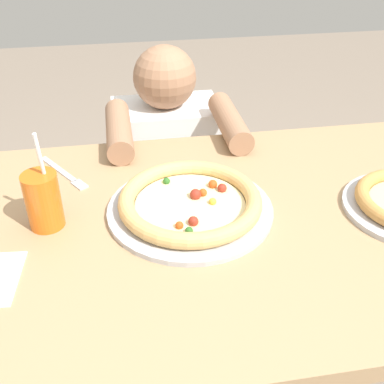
% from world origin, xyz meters
% --- Properties ---
extents(dining_table, '(1.29, 0.80, 0.75)m').
position_xyz_m(dining_table, '(0.00, 0.00, 0.64)').
color(dining_table, tan).
rests_on(dining_table, ground).
extents(pizza_far, '(0.36, 0.36, 0.05)m').
position_xyz_m(pizza_far, '(-0.08, 0.04, 0.77)').
color(pizza_far, '#B7B7BC').
rests_on(pizza_far, dining_table).
extents(drink_cup_colored, '(0.07, 0.07, 0.22)m').
position_xyz_m(drink_cup_colored, '(-0.39, 0.05, 0.81)').
color(drink_cup_colored, orange).
rests_on(drink_cup_colored, dining_table).
extents(fork, '(0.13, 0.18, 0.00)m').
position_xyz_m(fork, '(-0.36, 0.25, 0.75)').
color(fork, silver).
rests_on(fork, dining_table).
extents(diner_seated, '(0.38, 0.51, 0.94)m').
position_xyz_m(diner_seated, '(-0.06, 0.63, 0.44)').
color(diner_seated, '#333847').
rests_on(diner_seated, ground).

